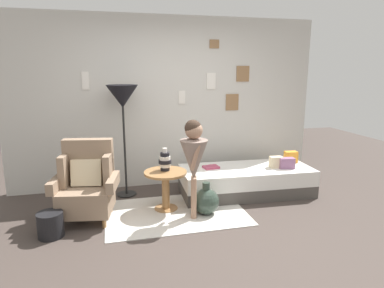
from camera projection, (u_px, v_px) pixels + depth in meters
name	position (u px, v px, depth m)	size (l,w,h in m)	color
ground_plane	(200.00, 239.00, 3.62)	(12.00, 12.00, 0.00)	#423833
gallery_wall	(167.00, 103.00, 5.18)	(4.80, 0.12, 2.60)	beige
rug	(176.00, 213.00, 4.28)	(1.77, 1.19, 0.01)	silver
armchair	(87.00, 184.00, 4.05)	(0.83, 0.68, 0.97)	olive
daybed	(246.00, 181.00, 4.92)	(1.94, 0.89, 0.40)	#4C4742
pillow_head	(291.00, 157.00, 5.13)	(0.19, 0.12, 0.18)	orange
pillow_mid	(287.00, 163.00, 4.84)	(0.21, 0.12, 0.15)	gray
pillow_back	(276.00, 162.00, 4.88)	(0.18, 0.12, 0.16)	beige
side_table	(166.00, 182.00, 4.32)	(0.55, 0.55, 0.52)	#9E7042
vase_striped	(165.00, 161.00, 4.32)	(0.17, 0.17, 0.30)	black
floor_lamp	(123.00, 100.00, 4.61)	(0.44, 0.44, 1.60)	black
person_child	(194.00, 155.00, 4.00)	(0.34, 0.34, 1.23)	#A37A60
book_on_daybed	(211.00, 167.00, 4.86)	(0.22, 0.16, 0.03)	#B94564
demijohn_near	(206.00, 201.00, 4.23)	(0.33, 0.33, 0.42)	#2D3D33
magazine_basket	(51.00, 225.00, 3.65)	(0.28, 0.28, 0.28)	black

